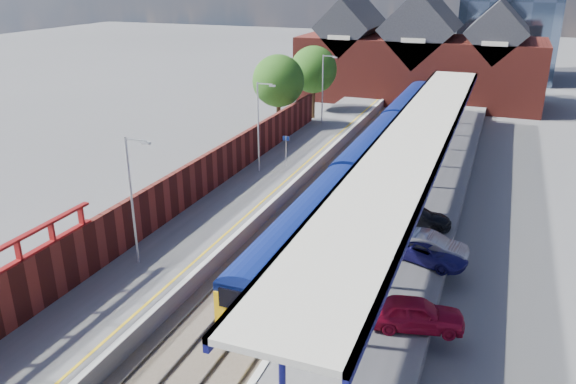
# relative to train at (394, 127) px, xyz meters

# --- Properties ---
(ground) EXTENTS (240.00, 240.00, 0.00)m
(ground) POSITION_rel_train_xyz_m (-1.49, -5.15, -2.12)
(ground) COLOR #5B5B5E
(ground) RESTS_ON ground
(ballast_bed) EXTENTS (6.00, 76.00, 0.06)m
(ballast_bed) POSITION_rel_train_xyz_m (-1.49, -15.15, -2.09)
(ballast_bed) COLOR #473D33
(ballast_bed) RESTS_ON ground
(rails) EXTENTS (4.51, 76.00, 0.14)m
(rails) POSITION_rel_train_xyz_m (-1.49, -15.15, -2.00)
(rails) COLOR slate
(rails) RESTS_ON ground
(left_platform) EXTENTS (5.00, 76.00, 1.00)m
(left_platform) POSITION_rel_train_xyz_m (-6.99, -15.15, -1.62)
(left_platform) COLOR #565659
(left_platform) RESTS_ON ground
(right_platform) EXTENTS (6.00, 76.00, 1.00)m
(right_platform) POSITION_rel_train_xyz_m (4.51, -15.15, -1.62)
(right_platform) COLOR #565659
(right_platform) RESTS_ON ground
(coping_left) EXTENTS (0.30, 76.00, 0.05)m
(coping_left) POSITION_rel_train_xyz_m (-4.64, -15.15, -1.10)
(coping_left) COLOR silver
(coping_left) RESTS_ON left_platform
(coping_right) EXTENTS (0.30, 76.00, 0.05)m
(coping_right) POSITION_rel_train_xyz_m (1.66, -15.15, -1.10)
(coping_right) COLOR silver
(coping_right) RESTS_ON right_platform
(yellow_line) EXTENTS (0.14, 76.00, 0.01)m
(yellow_line) POSITION_rel_train_xyz_m (-5.24, -15.15, -1.12)
(yellow_line) COLOR yellow
(yellow_line) RESTS_ON left_platform
(train) EXTENTS (2.90, 65.91, 3.45)m
(train) POSITION_rel_train_xyz_m (0.00, 0.00, 0.00)
(train) COLOR navy
(train) RESTS_ON ground
(canopy) EXTENTS (4.50, 52.00, 4.48)m
(canopy) POSITION_rel_train_xyz_m (3.99, -13.20, 3.13)
(canopy) COLOR #0E1056
(canopy) RESTS_ON right_platform
(lamp_post_b) EXTENTS (1.48, 0.18, 7.00)m
(lamp_post_b) POSITION_rel_train_xyz_m (-7.86, -29.15, 2.87)
(lamp_post_b) COLOR #A5A8AA
(lamp_post_b) RESTS_ON left_platform
(lamp_post_c) EXTENTS (1.48, 0.18, 7.00)m
(lamp_post_c) POSITION_rel_train_xyz_m (-7.86, -13.15, 2.87)
(lamp_post_c) COLOR #A5A8AA
(lamp_post_c) RESTS_ON left_platform
(lamp_post_d) EXTENTS (1.48, 0.18, 7.00)m
(lamp_post_d) POSITION_rel_train_xyz_m (-7.86, 2.85, 2.87)
(lamp_post_d) COLOR #A5A8AA
(lamp_post_d) RESTS_ON left_platform
(platform_sign) EXTENTS (0.55, 0.08, 2.50)m
(platform_sign) POSITION_rel_train_xyz_m (-6.49, -11.15, 0.57)
(platform_sign) COLOR #A5A8AA
(platform_sign) RESTS_ON left_platform
(brick_wall) EXTENTS (0.35, 50.00, 3.86)m
(brick_wall) POSITION_rel_train_xyz_m (-9.59, -21.62, 0.33)
(brick_wall) COLOR maroon
(brick_wall) RESTS_ON left_platform
(station_building) EXTENTS (30.00, 12.12, 13.78)m
(station_building) POSITION_rel_train_xyz_m (-1.49, 22.84, 3.33)
(station_building) COLOR maroon
(station_building) RESTS_ON ground
(tree_near) EXTENTS (5.20, 5.20, 8.10)m
(tree_near) POSITION_rel_train_xyz_m (-11.84, 0.75, 3.23)
(tree_near) COLOR #382314
(tree_near) RESTS_ON ground
(tree_far) EXTENTS (5.20, 5.20, 8.10)m
(tree_far) POSITION_rel_train_xyz_m (-10.84, 8.75, 3.23)
(tree_far) COLOR #382314
(tree_far) RESTS_ON ground
(parked_car_red) EXTENTS (4.47, 2.58, 1.43)m
(parked_car_red) POSITION_rel_train_xyz_m (6.82, -29.78, -0.41)
(parked_car_red) COLOR #A30D2B
(parked_car_red) RESTS_ON right_platform
(parked_car_silver) EXTENTS (4.23, 1.65, 1.37)m
(parked_car_silver) POSITION_rel_train_xyz_m (6.45, -22.87, -0.44)
(parked_car_silver) COLOR silver
(parked_car_silver) RESTS_ON right_platform
(parked_car_dark) EXTENTS (4.35, 1.91, 1.24)m
(parked_car_dark) POSITION_rel_train_xyz_m (5.10, -18.96, -0.50)
(parked_car_dark) COLOR black
(parked_car_dark) RESTS_ON right_platform
(parked_car_blue) EXTENTS (4.52, 3.22, 1.14)m
(parked_car_blue) POSITION_rel_train_xyz_m (6.55, -23.46, -0.55)
(parked_car_blue) COLOR navy
(parked_car_blue) RESTS_ON right_platform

